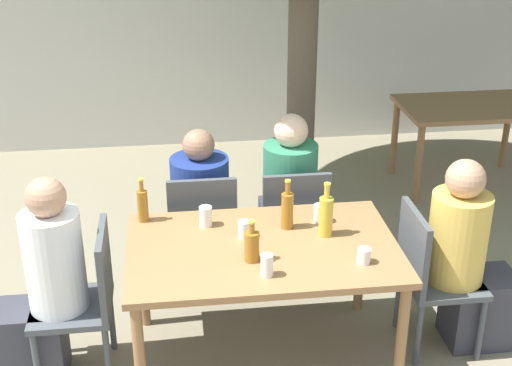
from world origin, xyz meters
TOP-DOWN VIEW (x-y plane):
  - ground_plane at (0.00, 0.00)m, footprint 30.00×30.00m
  - cafe_building_wall at (0.00, 3.61)m, footprint 10.00×0.08m
  - dining_table_front at (0.00, 0.00)m, footprint 1.51×0.97m
  - dining_table_back at (2.14, 2.24)m, footprint 1.21×0.79m
  - patio_chair_0 at (-0.99, 0.00)m, footprint 0.44×0.44m
  - patio_chair_1 at (0.99, 0.00)m, footprint 0.44×0.44m
  - patio_chair_2 at (-0.30, 0.72)m, footprint 0.44×0.44m
  - patio_chair_3 at (0.30, 0.72)m, footprint 0.44×0.44m
  - person_seated_0 at (-1.22, -0.00)m, footprint 0.56×0.32m
  - person_seated_1 at (1.22, -0.00)m, footprint 0.57×0.34m
  - person_seated_2 at (-0.30, 0.95)m, footprint 0.39×0.59m
  - person_seated_3 at (0.30, 0.95)m, footprint 0.36×0.58m
  - amber_bottle_0 at (-0.66, 0.39)m, footprint 0.06×0.06m
  - amber_bottle_1 at (-0.08, -0.15)m, footprint 0.08×0.08m
  - oil_cruet_2 at (0.37, 0.08)m, footprint 0.08×0.08m
  - amber_bottle_3 at (0.17, 0.20)m, footprint 0.07×0.07m
  - drinking_glass_0 at (-0.02, -0.31)m, footprint 0.07×0.07m
  - drinking_glass_1 at (-0.30, 0.28)m, footprint 0.08×0.08m
  - drinking_glass_2 at (-0.09, 0.12)m, footprint 0.07×0.07m
  - drinking_glass_3 at (0.37, 0.25)m, footprint 0.07×0.07m
  - drinking_glass_4 at (0.51, -0.25)m, footprint 0.07×0.07m

SIDE VIEW (x-z plane):
  - ground_plane at x=0.00m, z-range 0.00..0.00m
  - person_seated_2 at x=-0.30m, z-range -0.06..1.09m
  - patio_chair_0 at x=-0.99m, z-range 0.06..0.97m
  - patio_chair_1 at x=0.99m, z-range 0.06..0.97m
  - patio_chair_2 at x=-0.30m, z-range 0.06..0.97m
  - patio_chair_3 at x=0.30m, z-range 0.06..0.97m
  - person_seated_1 at x=1.22m, z-range -0.06..1.16m
  - person_seated_0 at x=-1.22m, z-range -0.07..1.17m
  - person_seated_3 at x=0.30m, z-range -0.06..1.17m
  - dining_table_back at x=2.14m, z-range 0.28..1.04m
  - dining_table_front at x=0.00m, z-range 0.30..1.06m
  - drinking_glass_4 at x=0.51m, z-range 0.76..0.84m
  - drinking_glass_2 at x=-0.09m, z-range 0.76..0.86m
  - drinking_glass_3 at x=0.37m, z-range 0.76..0.87m
  - drinking_glass_1 at x=-0.30m, z-range 0.76..0.88m
  - drinking_glass_0 at x=-0.02m, z-range 0.76..0.88m
  - amber_bottle_1 at x=-0.08m, z-range 0.73..0.97m
  - amber_bottle_0 at x=-0.66m, z-range 0.73..1.00m
  - amber_bottle_3 at x=0.17m, z-range 0.72..1.03m
  - oil_cruet_2 at x=0.37m, z-range 0.72..1.05m
  - cafe_building_wall at x=0.00m, z-range 0.00..2.80m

